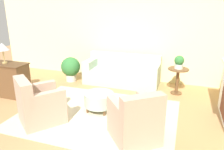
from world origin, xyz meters
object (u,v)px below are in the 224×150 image
Objects in this scene: armchair_left at (39,105)px; dresser at (7,79)px; armchair_right at (135,122)px; side_table at (178,77)px; table_lamp at (2,47)px; couch at (122,73)px; ottoman_table at (99,99)px; potted_plant_on_side_table at (179,62)px; potted_plant_floor at (71,68)px.

armchair_left is 0.95× the size of dresser.
side_table is at bearing 76.77° from armchair_right.
armchair_right is 3.80m from table_lamp.
side_table is (2.53, 2.42, 0.10)m from armchair_left.
couch is 4.29× the size of table_lamp.
armchair_right is at bearing -14.12° from table_lamp.
ottoman_table is 2.31m from potted_plant_on_side_table.
table_lamp is at bearing 165.88° from armchair_right.
potted_plant_on_side_table is 3.19m from potted_plant_floor.
armchair_left reaches higher than potted_plant_floor.
ottoman_table is at bearing -45.04° from potted_plant_floor.
side_table is at bearing -10.04° from couch.
armchair_left is at bearing -109.03° from couch.
potted_plant_on_side_table is at bearing 43.76° from armchair_left.
potted_plant_on_side_table is (-0.00, 0.00, 0.40)m from side_table.
armchair_left reaches higher than side_table.
potted_plant_on_side_table reaches higher than armchair_right.
armchair_right is at bearing -103.23° from potted_plant_on_side_table.
ottoman_table is at bearing -135.25° from side_table.
armchair_left is 2.51m from potted_plant_floor.
table_lamp is at bearing 0.00° from dresser.
couch reaches higher than side_table.
couch is at bearing 169.96° from side_table.
side_table is 4.42m from dresser.
potted_plant_floor reaches higher than ottoman_table.
armchair_left is 1.96m from armchair_right.
table_lamp is at bearing 178.94° from ottoman_table.
armchair_left is at bearing -29.11° from table_lamp.
side_table is 1.36× the size of table_lamp.
potted_plant_on_side_table is (0.57, 2.42, 0.50)m from armchair_right.
armchair_left is 3.15× the size of potted_plant_on_side_table.
side_table is at bearing 44.75° from ottoman_table.
armchair_left reaches higher than couch.
ottoman_table is at bearing -1.06° from dresser.
couch is 2.03× the size of armchair_right.
potted_plant_floor is at bearing 179.96° from side_table.
ottoman_table is at bearing 140.00° from armchair_right.
table_lamp is (-4.15, -1.52, 0.80)m from side_table.
side_table is at bearing 43.76° from armchair_left.
table_lamp is (-1.62, 0.90, 0.90)m from armchair_left.
couch is at bearing 110.79° from armchair_right.
armchair_right reaches higher than dresser.
potted_plant_floor is at bearing 104.47° from armchair_left.
dresser is 4.44m from potted_plant_on_side_table.
ottoman_table is at bearing -89.62° from couch.
couch reaches higher than ottoman_table.
table_lamp reaches higher than couch.
potted_plant_floor is (-1.57, 1.57, 0.15)m from ottoman_table.
potted_plant_on_side_table is 0.67× the size of table_lamp.
dresser reaches higher than potted_plant_floor.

